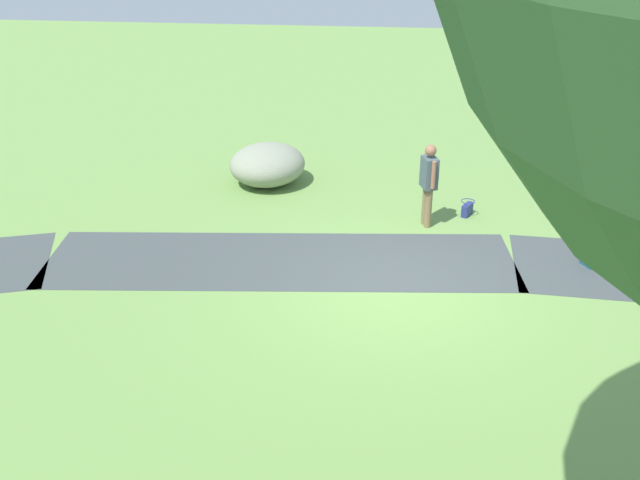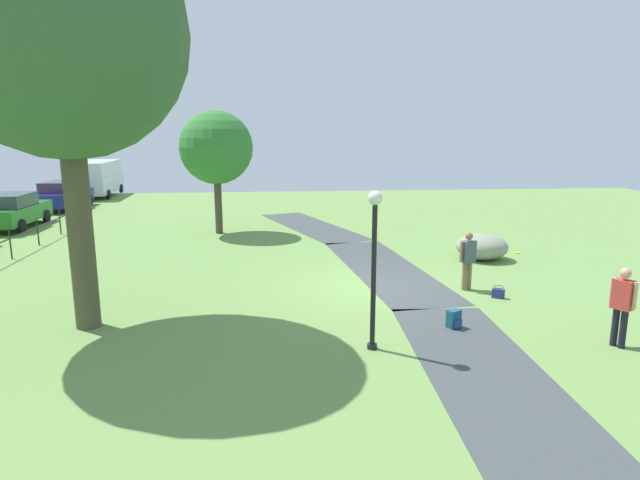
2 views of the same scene
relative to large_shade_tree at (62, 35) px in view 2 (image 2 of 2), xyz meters
The scene contains 17 objects.
ground_plane 9.48m from the large_shade_tree, 70.69° to the right, with size 48.00×48.00×0.00m, color #688F48.
footpath_segment_near 10.52m from the large_shade_tree, 114.85° to the right, with size 8.10×2.57×0.01m.
footpath_segment_mid 10.68m from the large_shade_tree, 60.10° to the right, with size 8.17×2.92×0.01m.
footpath_segment_far 14.82m from the large_shade_tree, 26.01° to the right, with size 8.27×4.61×0.01m.
large_shade_tree is the anchor object (origin of this frame).
young_tree_near_path 11.28m from the large_shade_tree, 10.12° to the right, with size 3.01×3.01×5.08m.
lamp_post 7.51m from the large_shade_tree, 106.93° to the right, with size 0.28×0.28×3.15m.
lawn_boulder 13.53m from the large_shade_tree, 64.90° to the right, with size 2.09×2.15×0.86m.
woman_with_handbag 10.83m from the large_shade_tree, 78.69° to the right, with size 0.34×0.50×1.59m.
man_near_boulder 12.26m from the large_shade_tree, 101.48° to the right, with size 0.47×0.38×1.63m.
handbag_on_grass 11.58m from the large_shade_tree, 83.89° to the right, with size 0.36×0.36×0.31m.
backpack_by_boulder 14.09m from the large_shade_tree, 64.65° to the right, with size 0.34×0.35×0.40m.
spare_backpack_on_lawn 9.98m from the large_shade_tree, 96.24° to the right, with size 0.34×0.34×0.40m.
frisbee_on_grass 15.35m from the large_shade_tree, 64.84° to the right, with size 0.24×0.24×0.02m.
parked_wagon_silver 15.70m from the large_shade_tree, 29.37° to the left, with size 4.35×1.93×1.56m.
parked_compact_green 20.77m from the large_shade_tree, 20.95° to the left, with size 4.43×1.98×1.56m.
delivery_van 26.42m from the large_shade_tree, 16.56° to the left, with size 5.85×2.85×2.30m.
Camera 2 is at (-13.96, 2.87, 4.23)m, focal length 29.79 mm.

